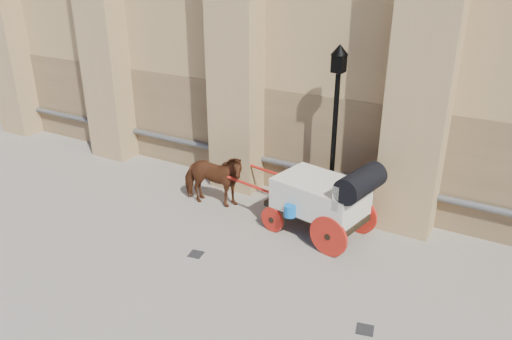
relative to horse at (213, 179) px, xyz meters
The scene contains 6 objects.
ground 2.46m from the horse, 67.65° to the right, with size 90.00×90.00×0.00m, color gray.
horse is the anchor object (origin of this frame).
carriage 3.30m from the horse, ahead, with size 4.76×2.05×2.02m.
street_lamp 3.59m from the horse, 20.43° to the left, with size 0.42×0.42×4.51m.
drain_grate_near 2.62m from the horse, 64.78° to the right, with size 0.32×0.32×0.01m, color black.
drain_grate_far 6.02m from the horse, 27.15° to the right, with size 0.32×0.32×0.01m, color black.
Camera 1 is at (6.36, -7.94, 6.46)m, focal length 35.00 mm.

